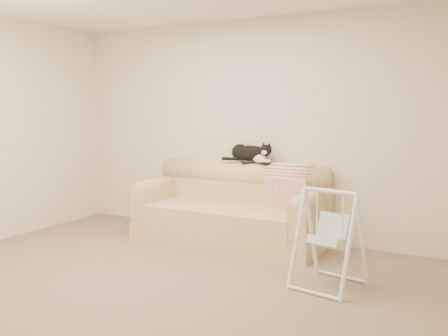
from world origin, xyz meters
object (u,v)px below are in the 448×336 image
object	(u,v)px
remote_a	(249,162)
tuxedo_cat	(250,153)
remote_b	(264,163)
sofa	(232,211)
baby_swing	(329,238)

from	to	relation	value
remote_a	tuxedo_cat	world-z (taller)	tuxedo_cat
remote_a	remote_b	world-z (taller)	remote_a
sofa	remote_a	distance (m)	0.61
baby_swing	remote_b	bearing A→B (deg)	134.60
remote_a	baby_swing	bearing A→B (deg)	-40.94
remote_b	tuxedo_cat	xyz separation A→B (m)	(-0.20, 0.03, 0.11)
remote_b	baby_swing	world-z (taller)	remote_b
remote_a	tuxedo_cat	distance (m)	0.11
tuxedo_cat	baby_swing	size ratio (longest dim) A/B	0.74
remote_a	baby_swing	size ratio (longest dim) A/B	0.21
remote_b	baby_swing	distance (m)	1.70
tuxedo_cat	sofa	bearing A→B (deg)	-113.98
sofa	remote_b	world-z (taller)	remote_b
sofa	remote_a	xyz separation A→B (m)	(0.11, 0.22, 0.56)
tuxedo_cat	remote_b	bearing A→B (deg)	-9.73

